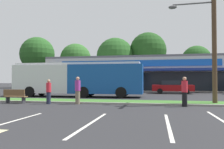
# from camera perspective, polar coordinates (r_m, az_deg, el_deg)

# --- Properties ---
(grass_median) EXTENTS (56.00, 2.20, 0.12)m
(grass_median) POSITION_cam_1_polar(r_m,az_deg,el_deg) (16.04, 3.84, -6.89)
(grass_median) COLOR #386B28
(grass_median) RESTS_ON ground_plane
(curb_lip) EXTENTS (56.00, 0.24, 0.12)m
(curb_lip) POSITION_cam_1_polar(r_m,az_deg,el_deg) (14.84, 3.22, -7.33)
(curb_lip) COLOR gray
(curb_lip) RESTS_ON ground_plane
(parking_stripe_0) EXTENTS (0.12, 4.80, 0.01)m
(parking_stripe_0) POSITION_cam_1_polar(r_m,az_deg,el_deg) (9.44, -24.53, -10.88)
(parking_stripe_0) COLOR silver
(parking_stripe_0) RESTS_ON ground_plane
(parking_stripe_1) EXTENTS (0.12, 4.80, 0.01)m
(parking_stripe_1) POSITION_cam_1_polar(r_m,az_deg,el_deg) (8.48, -5.42, -12.09)
(parking_stripe_1) COLOR silver
(parking_stripe_1) RESTS_ON ground_plane
(parking_stripe_2) EXTENTS (0.12, 4.80, 0.01)m
(parking_stripe_2) POSITION_cam_1_polar(r_m,az_deg,el_deg) (8.44, 13.95, -12.11)
(parking_stripe_2) COLOR silver
(parking_stripe_2) RESTS_ON ground_plane
(parking_stripe_3) EXTENTS (0.12, 4.80, 0.01)m
(parking_stripe_3) POSITION_cam_1_polar(r_m,az_deg,el_deg) (10.14, 25.66, -10.21)
(parking_stripe_3) COLOR silver
(parking_stripe_3) RESTS_ON ground_plane
(storefront_building) EXTENTS (27.92, 12.87, 5.17)m
(storefront_building) POSITION_cam_1_polar(r_m,az_deg,el_deg) (37.71, 7.00, 0.04)
(storefront_building) COLOR beige
(storefront_building) RESTS_ON ground_plane
(tree_far_left) EXTENTS (7.33, 7.33, 10.95)m
(tree_far_left) POSITION_cam_1_polar(r_m,az_deg,el_deg) (51.75, -18.25, 4.88)
(tree_far_left) COLOR #473323
(tree_far_left) RESTS_ON ground_plane
(tree_left) EXTENTS (6.96, 6.96, 9.94)m
(tree_left) POSITION_cam_1_polar(r_m,az_deg,el_deg) (52.20, -9.13, 3.86)
(tree_left) COLOR #473323
(tree_left) RESTS_ON ground_plane
(tree_mid_left) EXTENTS (7.54, 7.54, 10.22)m
(tree_mid_left) POSITION_cam_1_polar(r_m,az_deg,el_deg) (46.13, 0.79, 4.55)
(tree_mid_left) COLOR #473323
(tree_mid_left) RESTS_ON ground_plane
(tree_mid) EXTENTS (7.40, 7.40, 11.35)m
(tree_mid) POSITION_cam_1_polar(r_m,az_deg,el_deg) (46.96, 9.03, 5.92)
(tree_mid) COLOR #473323
(tree_mid) RESTS_ON ground_plane
(tree_mid_right) EXTENTS (5.80, 5.80, 8.59)m
(tree_mid_right) POSITION_cam_1_polar(r_m,az_deg,el_deg) (48.72, 20.46, 3.41)
(tree_mid_right) COLOR #473323
(tree_mid_right) RESTS_ON ground_plane
(utility_pole) EXTENTS (3.03, 2.40, 9.28)m
(utility_pole) POSITION_cam_1_polar(r_m,az_deg,el_deg) (16.40, 23.75, 10.63)
(utility_pole) COLOR #4C3826
(utility_pole) RESTS_ON ground_plane
(city_bus) EXTENTS (12.60, 2.88, 3.25)m
(city_bus) POSITION_cam_1_polar(r_m,az_deg,el_deg) (22.27, -8.54, -0.98)
(city_bus) COLOR #144793
(city_bus) RESTS_ON ground_plane
(bus_stop_bench) EXTENTS (1.60, 0.45, 0.95)m
(bus_stop_bench) POSITION_cam_1_polar(r_m,az_deg,el_deg) (17.04, -23.18, -4.96)
(bus_stop_bench) COLOR brown
(bus_stop_bench) RESTS_ON ground_plane
(car_2) EXTENTS (4.78, 2.02, 1.57)m
(car_2) POSITION_cam_1_polar(r_m,az_deg,el_deg) (27.99, 14.85, -3.03)
(car_2) COLOR maroon
(car_2) RESTS_ON ground_plane
(pedestrian_near_bench) EXTENTS (0.36, 0.36, 1.78)m
(pedestrian_near_bench) POSITION_cam_1_polar(r_m,az_deg,el_deg) (14.25, 17.78, -4.13)
(pedestrian_near_bench) COLOR black
(pedestrian_near_bench) RESTS_ON ground_plane
(pedestrian_by_pole) EXTENTS (0.33, 0.33, 1.63)m
(pedestrian_by_pole) POSITION_cam_1_polar(r_m,az_deg,el_deg) (15.73, -15.64, -4.16)
(pedestrian_by_pole) COLOR #1E2338
(pedestrian_by_pole) RESTS_ON ground_plane
(pedestrian_mid) EXTENTS (0.37, 0.37, 1.81)m
(pedestrian_mid) POSITION_cam_1_polar(r_m,az_deg,el_deg) (15.24, -8.62, -3.95)
(pedestrian_mid) COLOR #726651
(pedestrian_mid) RESTS_ON ground_plane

